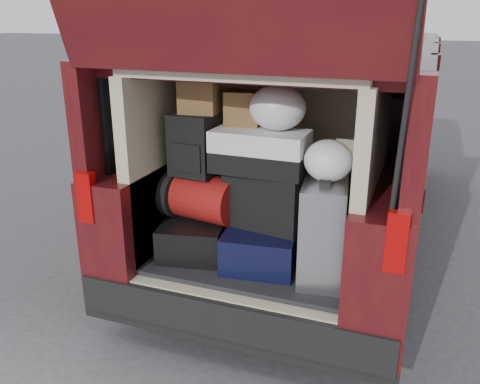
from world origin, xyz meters
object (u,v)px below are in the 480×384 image
at_px(navy_hardshell, 263,244).
at_px(black_soft_case, 267,198).
at_px(twotone_duffel, 260,151).
at_px(black_hardshell, 196,234).
at_px(backpack, 192,145).
at_px(silver_roller, 323,232).
at_px(red_duffel, 203,197).

bearing_deg(navy_hardshell, black_soft_case, 74.91).
bearing_deg(twotone_duffel, navy_hardshell, -38.63).
relative_size(black_hardshell, navy_hardshell, 1.04).
distance_m(navy_hardshell, backpack, 0.75).
bearing_deg(silver_roller, red_duffel, 164.36).
bearing_deg(black_hardshell, navy_hardshell, -12.96).
relative_size(navy_hardshell, red_duffel, 1.15).
bearing_deg(backpack, silver_roller, -0.19).
bearing_deg(black_hardshell, backpack, -97.00).
xyz_separation_m(navy_hardshell, red_duffel, (-0.41, 0.02, 0.25)).
distance_m(silver_roller, black_soft_case, 0.42).
bearing_deg(backpack, red_duffel, 40.07).
height_order(navy_hardshell, silver_roller, silver_roller).
relative_size(red_duffel, backpack, 1.20).
bearing_deg(twotone_duffel, backpack, -173.27).
bearing_deg(black_soft_case, silver_roller, -11.51).
relative_size(black_hardshell, backpack, 1.43).
relative_size(black_soft_case, twotone_duffel, 0.86).
height_order(navy_hardshell, twotone_duffel, twotone_duffel).
bearing_deg(navy_hardshell, black_hardshell, 171.74).
distance_m(red_duffel, black_soft_case, 0.42).
relative_size(black_hardshell, twotone_duffel, 0.98).
bearing_deg(backpack, black_hardshell, 99.24).
relative_size(silver_roller, twotone_duffel, 1.06).
distance_m(silver_roller, twotone_duffel, 0.59).
bearing_deg(twotone_duffel, red_duffel, -177.61).
bearing_deg(backpack, navy_hardshell, 6.16).
relative_size(silver_roller, backpack, 1.55).
bearing_deg(red_duffel, black_hardshell, -158.22).
relative_size(backpack, twotone_duffel, 0.68).
xyz_separation_m(black_soft_case, backpack, (-0.47, -0.07, 0.31)).
height_order(red_duffel, backpack, backpack).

